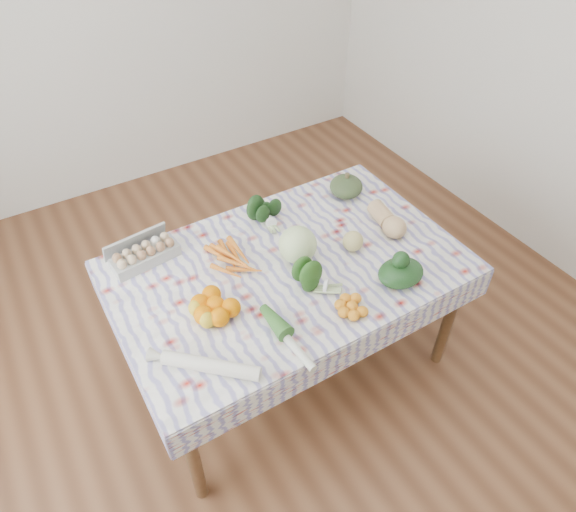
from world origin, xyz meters
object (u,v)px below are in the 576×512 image
object	(u,v)px
egg_carton	(145,255)
cabbage	(298,245)
dining_table	(288,277)
kabocha_squash	(346,186)
grapefruit	(353,241)
butternut_squash	(388,218)

from	to	relation	value
egg_carton	cabbage	xyz separation A→B (m)	(0.64, -0.36, 0.05)
dining_table	kabocha_squash	size ratio (longest dim) A/B	8.79
egg_carton	grapefruit	size ratio (longest dim) A/B	3.14
cabbage	grapefruit	size ratio (longest dim) A/B	1.79
dining_table	cabbage	world-z (taller)	cabbage
butternut_squash	dining_table	bearing A→B (deg)	-173.17
cabbage	butternut_squash	distance (m)	0.52
kabocha_squash	cabbage	distance (m)	0.59
dining_table	butternut_squash	xyz separation A→B (m)	(0.58, -0.02, 0.14)
butternut_squash	grapefruit	size ratio (longest dim) A/B	2.51
egg_carton	kabocha_squash	size ratio (longest dim) A/B	1.77
kabocha_squash	butternut_squash	bearing A→B (deg)	-87.54
dining_table	grapefruit	xyz separation A→B (m)	(0.33, -0.07, 0.13)
grapefruit	kabocha_squash	bearing A→B (deg)	58.35
egg_carton	grapefruit	world-z (taller)	grapefruit
egg_carton	kabocha_squash	distance (m)	1.14
dining_table	egg_carton	size ratio (longest dim) A/B	4.97
grapefruit	cabbage	bearing A→B (deg)	163.70
kabocha_squash	butternut_squash	size ratio (longest dim) A/B	0.71
dining_table	cabbage	size ratio (longest dim) A/B	8.72
egg_carton	butternut_squash	distance (m)	1.22
grapefruit	butternut_squash	bearing A→B (deg)	9.78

